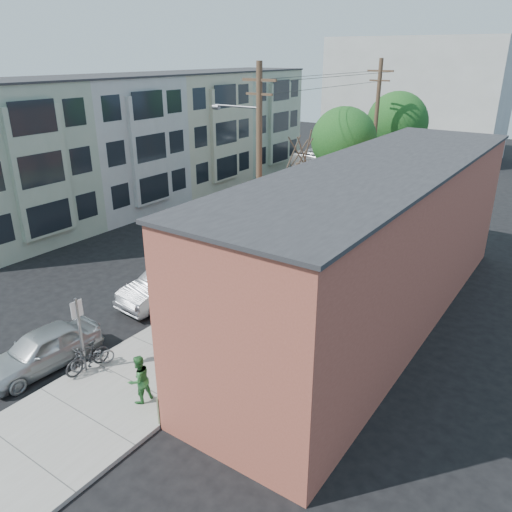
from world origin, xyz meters
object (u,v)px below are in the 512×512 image
Objects in this scene: parking_meter_near at (197,286)px; tree_bare at (296,210)px; car_3 at (296,219)px; car_4 at (335,198)px; bus at (340,161)px; patron_green at (139,379)px; cyclist at (166,329)px; parking_meter_far at (276,243)px; patio_chair_b at (193,375)px; car_0 at (42,350)px; sign_post at (80,328)px; car_2 at (240,250)px; patio_chair_a at (189,381)px; parked_bike_b at (93,358)px; car_1 at (169,283)px; tree_leafy_far at (397,123)px; parked_bike_a at (87,357)px; utility_pole_near at (258,168)px; tree_leafy_mid at (344,140)px; patron_grey at (253,304)px.

parking_meter_near is 0.25× the size of tree_bare.
car_3 is 1.28× the size of car_4.
bus is (-5.31, 25.25, 0.65)m from parking_meter_near.
car_4 is (-1.73, 17.05, -0.22)m from parking_meter_near.
patron_green is at bearing -74.15° from car_4.
parking_meter_far is at bearing -106.69° from cyclist.
patio_chair_b is 0.21× the size of car_0.
sign_post is 11.39m from car_2.
parking_meter_near is 6.37m from patio_chair_a.
patio_chair_a is 3.82m from parked_bike_b.
tree_bare is 14.04m from patron_green.
car_2 is at bearing 95.63° from car_1.
parked_bike_a is (-0.35, -28.00, -5.04)m from tree_leafy_far.
car_4 is at bearing 98.49° from utility_pole_near.
car_2 reaches higher than patio_chair_a.
tree_leafy_far reaches higher than tree_bare.
tree_leafy_mid reaches higher than tree_bare.
parked_bike_b is (-3.72, -0.88, -0.04)m from patio_chair_a.
parking_meter_far is at bearing 94.22° from utility_pole_near.
patio_chair_a is 1.60m from patron_green.
patron_grey is at bearing -142.26° from cyclist.
utility_pole_near reaches higher than parking_meter_near.
car_1 is (-1.55, 5.85, -1.02)m from sign_post.
tree_leafy_mid is at bearing 50.41° from car_3.
parking_meter_far is 9.95m from cyclist.
patron_grey is (2.97, -4.68, -4.35)m from utility_pole_near.
sign_post is 2.26× the size of parking_meter_near.
sign_post is 2.00m from car_0.
tree_leafy_mid is at bearing 87.04° from car_1.
patio_chair_b is 0.15× the size of car_3.
patron_grey is (3.11, -0.16, 0.08)m from parking_meter_near.
parked_bike_a is at bearing -68.45° from car_1.
sign_post is at bearing -89.06° from parking_meter_near.
cyclist is at bearing -48.48° from patron_grey.
utility_pole_near reaches higher than patio_chair_a.
parking_meter_near is 0.21× the size of car_3.
car_1 is at bearing -136.81° from patron_green.
utility_pole_near is 1.68× the size of car_3.
tree_bare is at bearing 122.30° from patio_chair_a.
car_3 is at bearing 86.26° from car_2.
car_4 is (-5.68, 22.03, 0.18)m from patio_chair_a.
tree_leafy_far is 22.84m from car_1.
patron_green is (2.40, -13.73, -1.70)m from tree_bare.
patron_green is at bearing -70.49° from bus.
car_2 is at bearing 119.67° from parked_bike_b.
car_3 is at bearing -100.35° from tree_leafy_far.
patron_grey is 0.43× the size of car_0.
patio_chair_b is (-0.11, 0.34, 0.00)m from patio_chair_a.
patron_green is at bearing -75.27° from utility_pole_near.
patio_chair_a is at bearing -11.27° from patron_grey.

